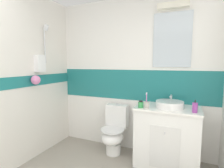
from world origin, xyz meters
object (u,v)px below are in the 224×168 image
object	(u,v)px
hair_gel_jar	(141,104)
soap_dispenser	(195,108)
toothbrush_cup	(147,104)
sink_basin	(170,104)
toilet	(114,131)

from	to	relation	value
hair_gel_jar	soap_dispenser	bearing A→B (deg)	1.61
toothbrush_cup	hair_gel_jar	distance (m)	0.08
sink_basin	toilet	xyz separation A→B (m)	(-0.84, 0.04, -0.53)
soap_dispenser	hair_gel_jar	distance (m)	0.68
toothbrush_cup	soap_dispenser	bearing A→B (deg)	1.23
toothbrush_cup	sink_basin	bearing A→B (deg)	30.19
sink_basin	hair_gel_jar	distance (m)	0.40
sink_basin	toilet	bearing A→B (deg)	177.58
toothbrush_cup	hair_gel_jar	xyz separation A→B (m)	(-0.08, -0.01, -0.01)
sink_basin	hair_gel_jar	size ratio (longest dim) A/B	4.25
toothbrush_cup	hair_gel_jar	bearing A→B (deg)	-175.59
sink_basin	soap_dispenser	xyz separation A→B (m)	(0.31, -0.15, 0.02)
hair_gel_jar	sink_basin	bearing A→B (deg)	25.24
soap_dispenser	hair_gel_jar	xyz separation A→B (m)	(-0.68, -0.02, -0.02)
sink_basin	toothbrush_cup	bearing A→B (deg)	-149.81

